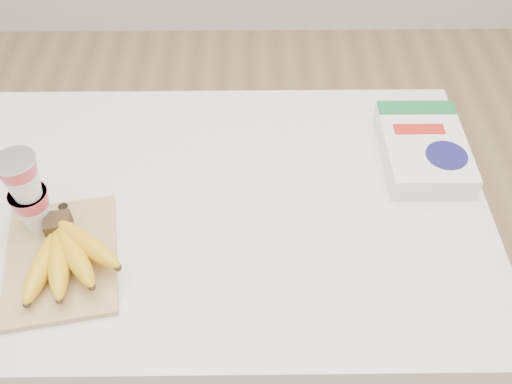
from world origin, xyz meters
TOP-DOWN VIEW (x-y plane):
  - table at (0.00, 0.00)m, footprint 1.11×0.74m
  - cutting_board at (-0.28, -0.14)m, footprint 0.25×0.31m
  - bananas at (-0.26, -0.16)m, footprint 0.19×0.21m
  - yogurt_stack at (-0.34, -0.06)m, footprint 0.08×0.08m
  - cereal_box at (0.45, 0.13)m, footprint 0.18×0.26m

SIDE VIEW (x-z plane):
  - table at x=0.00m, z-range 0.00..0.84m
  - cutting_board at x=-0.28m, z-range 0.84..0.85m
  - cereal_box at x=0.45m, z-range 0.84..0.89m
  - bananas at x=-0.26m, z-range 0.84..0.91m
  - yogurt_stack at x=-0.34m, z-range 0.86..1.03m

